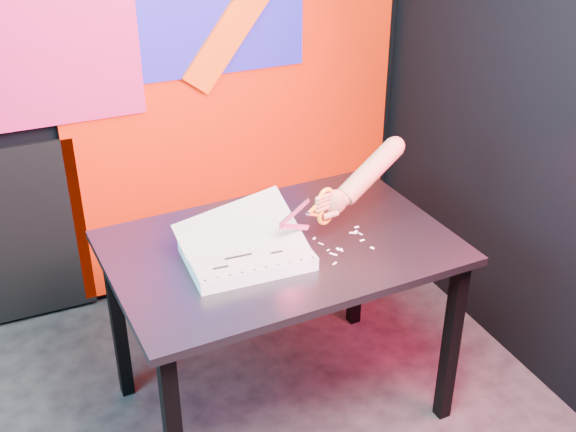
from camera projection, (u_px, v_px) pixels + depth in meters
name	position (u px, v px, depth m)	size (l,w,h in m)	color
room	(187.00, 166.00, 1.72)	(3.01, 3.01, 2.71)	black
backdrop	(107.00, 115.00, 3.10)	(2.88, 0.05, 2.08)	red
work_table	(281.00, 265.00, 2.60)	(1.24, 0.85, 0.75)	black
printout_stack	(247.00, 253.00, 2.45)	(0.43, 0.31, 0.21)	white
scissors	(322.00, 208.00, 2.50)	(0.24, 0.08, 0.14)	silver
hand_forearm	(364.00, 176.00, 2.59)	(0.41, 0.16, 0.21)	#AC7055
paper_clippings	(345.00, 242.00, 2.57)	(0.21, 0.20, 0.00)	silver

